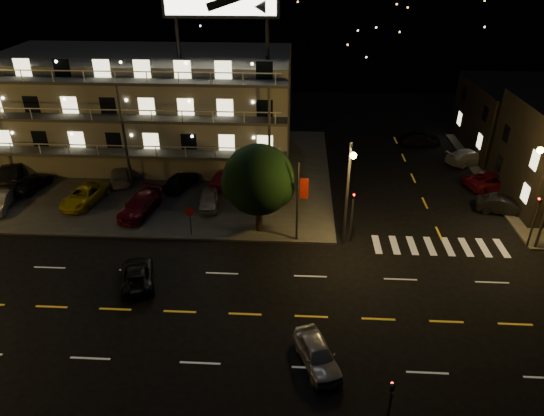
# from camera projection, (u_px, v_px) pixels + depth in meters

# --- Properties ---
(ground) EXTENTS (140.00, 140.00, 0.00)m
(ground) POSITION_uv_depth(u_px,v_px,m) (212.00, 313.00, 29.39)
(ground) COLOR black
(ground) RESTS_ON ground
(curb_nw) EXTENTS (44.00, 24.00, 0.15)m
(curb_nw) POSITION_uv_depth(u_px,v_px,m) (104.00, 170.00, 47.52)
(curb_nw) COLOR #363634
(curb_nw) RESTS_ON ground
(motel) EXTENTS (28.00, 13.80, 18.10)m
(motel) POSITION_uv_depth(u_px,v_px,m) (149.00, 107.00, 48.17)
(motel) COLOR gray
(motel) RESTS_ON ground
(side_bldg_back) EXTENTS (14.06, 12.00, 7.00)m
(side_bldg_back) POSITION_uv_depth(u_px,v_px,m) (538.00, 118.00, 50.72)
(side_bldg_back) COLOR black
(side_bldg_back) RESTS_ON ground
(streetlight_nc) EXTENTS (0.44, 1.92, 8.00)m
(streetlight_nc) POSITION_uv_depth(u_px,v_px,m) (348.00, 185.00, 33.52)
(streetlight_nc) COLOR #2D2D30
(streetlight_nc) RESTS_ON ground
(signal_nw) EXTENTS (0.20, 0.27, 4.60)m
(signal_nw) POSITION_uv_depth(u_px,v_px,m) (352.00, 212.00, 35.14)
(signal_nw) COLOR #2D2D30
(signal_nw) RESTS_ON ground
(signal_sw) EXTENTS (0.20, 0.27, 4.60)m
(signal_sw) POSITION_uv_depth(u_px,v_px,m) (389.00, 410.00, 20.28)
(signal_sw) COLOR #2D2D30
(signal_sw) RESTS_ON ground
(signal_ne) EXTENTS (0.27, 0.20, 4.60)m
(signal_ne) POSITION_uv_depth(u_px,v_px,m) (536.00, 217.00, 34.51)
(signal_ne) COLOR #2D2D30
(signal_ne) RESTS_ON ground
(banner_north) EXTENTS (0.83, 0.16, 6.40)m
(banner_north) POSITION_uv_depth(u_px,v_px,m) (299.00, 201.00, 34.83)
(banner_north) COLOR #2D2D30
(banner_north) RESTS_ON ground
(stop_sign) EXTENTS (0.91, 0.11, 2.61)m
(stop_sign) POSITION_uv_depth(u_px,v_px,m) (190.00, 217.00, 36.20)
(stop_sign) COLOR #2D2D30
(stop_sign) RESTS_ON ground
(tree) EXTENTS (5.52, 5.32, 6.96)m
(tree) POSITION_uv_depth(u_px,v_px,m) (258.00, 182.00, 35.60)
(tree) COLOR black
(tree) RESTS_ON curb_nw
(lot_car_2) EXTENTS (3.18, 5.31, 1.38)m
(lot_car_2) POSITION_uv_depth(u_px,v_px,m) (84.00, 196.00, 41.11)
(lot_car_2) COLOR yellow
(lot_car_2) RESTS_ON curb_nw
(lot_car_3) EXTENTS (3.00, 5.48, 1.50)m
(lot_car_3) POSITION_uv_depth(u_px,v_px,m) (140.00, 205.00, 39.57)
(lot_car_3) COLOR #5C0D1A
(lot_car_3) RESTS_ON curb_nw
(lot_car_4) EXTENTS (1.90, 3.87, 1.27)m
(lot_car_4) POSITION_uv_depth(u_px,v_px,m) (208.00, 200.00, 40.54)
(lot_car_4) COLOR #999A9F
(lot_car_4) RESTS_ON curb_nw
(lot_car_5) EXTENTS (2.92, 4.80, 1.49)m
(lot_car_5) POSITION_uv_depth(u_px,v_px,m) (13.00, 171.00, 45.31)
(lot_car_5) COLOR black
(lot_car_5) RESTS_ON curb_nw
(lot_car_6) EXTENTS (2.85, 4.71, 1.22)m
(lot_car_6) POSITION_uv_depth(u_px,v_px,m) (31.00, 183.00, 43.53)
(lot_car_6) COLOR black
(lot_car_6) RESTS_ON curb_nw
(lot_car_7) EXTENTS (3.22, 4.90, 1.32)m
(lot_car_7) POSITION_uv_depth(u_px,v_px,m) (120.00, 175.00, 44.85)
(lot_car_7) COLOR #999A9F
(lot_car_7) RESTS_ON curb_nw
(lot_car_8) EXTENTS (3.00, 4.51, 1.43)m
(lot_car_8) POSITION_uv_depth(u_px,v_px,m) (181.00, 180.00, 43.72)
(lot_car_8) COLOR black
(lot_car_8) RESTS_ON curb_nw
(lot_car_9) EXTENTS (2.83, 4.54, 1.41)m
(lot_car_9) POSITION_uv_depth(u_px,v_px,m) (228.00, 178.00, 44.10)
(lot_car_9) COLOR #5C0D1A
(lot_car_9) RESTS_ON curb_nw
(side_car_0) EXTENTS (4.43, 2.30, 1.39)m
(side_car_0) POSITION_uv_depth(u_px,v_px,m) (503.00, 205.00, 39.92)
(side_car_0) COLOR black
(side_car_0) RESTS_ON ground
(side_car_1) EXTENTS (5.74, 3.90, 1.46)m
(side_car_1) POSITION_uv_depth(u_px,v_px,m) (493.00, 181.00, 43.94)
(side_car_1) COLOR #5C0D1A
(side_car_1) RESTS_ON ground
(side_car_2) EXTENTS (5.37, 3.85, 1.44)m
(side_car_2) POSITION_uv_depth(u_px,v_px,m) (469.00, 157.00, 48.85)
(side_car_2) COLOR #999A9F
(side_car_2) RESTS_ON ground
(side_car_3) EXTENTS (4.74, 2.52, 1.54)m
(side_car_3) POSITION_uv_depth(u_px,v_px,m) (420.00, 138.00, 53.24)
(side_car_3) COLOR black
(side_car_3) RESTS_ON ground
(road_car_east) EXTENTS (2.87, 4.32, 1.37)m
(road_car_east) POSITION_uv_depth(u_px,v_px,m) (317.00, 354.00, 25.56)
(road_car_east) COLOR #999A9F
(road_car_east) RESTS_ON ground
(road_car_west) EXTENTS (3.30, 4.88, 1.24)m
(road_car_west) POSITION_uv_depth(u_px,v_px,m) (137.00, 275.00, 31.73)
(road_car_west) COLOR black
(road_car_west) RESTS_ON ground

